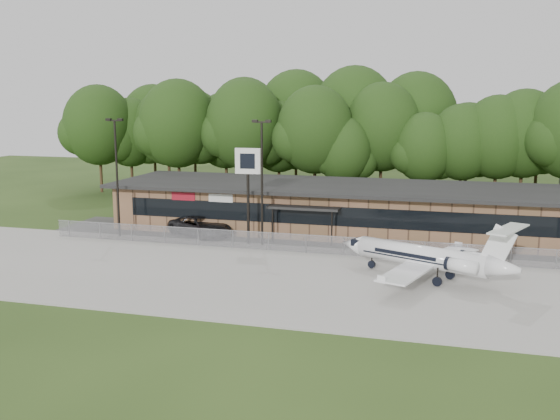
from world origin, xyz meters
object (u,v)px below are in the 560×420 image
(suv, at_px, (201,226))
(terminal, at_px, (339,207))
(business_jet, at_px, (428,258))
(pole_sign, at_px, (248,171))

(suv, bearing_deg, terminal, -38.65)
(terminal, distance_m, business_jet, 16.26)
(business_jet, bearing_deg, pole_sign, 178.79)
(suv, relative_size, pole_sign, 0.79)
(terminal, relative_size, suv, 6.55)
(business_jet, height_order, pole_sign, pole_sign)
(business_jet, distance_m, pole_sign, 16.80)
(pole_sign, bearing_deg, business_jet, -29.44)
(suv, xyz_separation_m, pole_sign, (5.02, -1.88, 5.21))
(business_jet, xyz_separation_m, suv, (-19.71, 8.63, -0.68))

